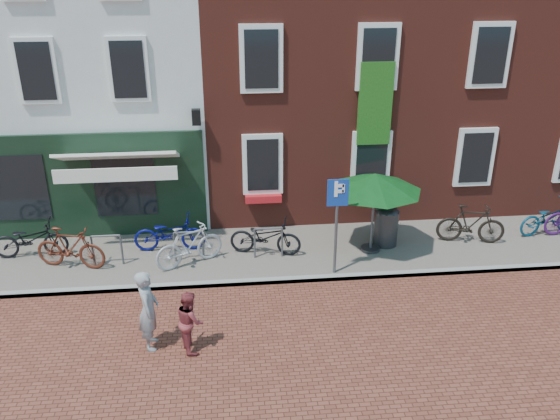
{
  "coord_description": "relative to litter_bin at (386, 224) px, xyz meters",
  "views": [
    {
      "loc": [
        -0.51,
        -11.57,
        7.03
      ],
      "look_at": [
        0.79,
        1.14,
        1.43
      ],
      "focal_mm": 36.29,
      "sensor_mm": 36.0,
      "label": 1
    }
  ],
  "objects": [
    {
      "name": "parasol",
      "position": [
        -0.47,
        -0.3,
        1.4
      ],
      "size": [
        2.4,
        2.4,
        2.24
      ],
      "color": "#4C4C4F",
      "rests_on": "sidewalk"
    },
    {
      "name": "bicycle_5",
      "position": [
        2.29,
        -0.11,
        -0.06
      ],
      "size": [
        1.85,
        0.89,
        1.07
      ],
      "primitive_type": "imported",
      "rotation": [
        0.0,
        0.0,
        1.35
      ],
      "color": "black",
      "rests_on": "sidewalk"
    },
    {
      "name": "building_brick_mid",
      "position": [
        -1.66,
        5.4,
        4.3
      ],
      "size": [
        6.0,
        8.0,
        10.0
      ],
      "primitive_type": "cube",
      "color": "maroon",
      "rests_on": "ground"
    },
    {
      "name": "building_stucco",
      "position": [
        -8.66,
        5.4,
        3.8
      ],
      "size": [
        8.0,
        8.0,
        9.0
      ],
      "primitive_type": "cube",
      "color": "silver",
      "rests_on": "ground"
    },
    {
      "name": "bicycle_6",
      "position": [
        4.66,
        0.17,
        -0.11
      ],
      "size": [
        1.93,
        0.98,
        0.97
      ],
      "primitive_type": "imported",
      "rotation": [
        0.0,
        0.0,
        1.76
      ],
      "color": "#0A3851",
      "rests_on": "sidewalk"
    },
    {
      "name": "parking_sign",
      "position": [
        -1.63,
        -1.36,
        1.06
      ],
      "size": [
        0.5,
        0.08,
        2.43
      ],
      "color": "#4C4C4F",
      "rests_on": "sidewalk"
    },
    {
      "name": "sidewalk",
      "position": [
        -2.66,
        -0.1,
        -0.65
      ],
      "size": [
        24.0,
        3.0,
        0.1
      ],
      "primitive_type": "cube",
      "color": "slate",
      "rests_on": "ground"
    },
    {
      "name": "litter_bin",
      "position": [
        0.0,
        0.0,
        0.0
      ],
      "size": [
        0.63,
        0.63,
        1.16
      ],
      "color": "#353537",
      "rests_on": "sidewalk"
    },
    {
      "name": "bicycle_4",
      "position": [
        -3.22,
        -0.21,
        -0.11
      ],
      "size": [
        1.94,
        1.06,
        0.97
      ],
      "primitive_type": "imported",
      "rotation": [
        0.0,
        0.0,
        1.33
      ],
      "color": "black",
      "rests_on": "sidewalk"
    },
    {
      "name": "bicycle_2",
      "position": [
        -5.68,
        0.25,
        -0.11
      ],
      "size": [
        1.86,
        0.69,
        0.97
      ],
      "primitive_type": "imported",
      "rotation": [
        0.0,
        0.0,
        1.54
      ],
      "color": "#090C58",
      "rests_on": "sidewalk"
    },
    {
      "name": "bicycle_0",
      "position": [
        -9.18,
        0.25,
        -0.11
      ],
      "size": [
        1.87,
        0.72,
        0.97
      ],
      "primitive_type": "imported",
      "rotation": [
        0.0,
        0.0,
        1.61
      ],
      "color": "black",
      "rests_on": "sidewalk"
    },
    {
      "name": "bicycle_3",
      "position": [
        -5.14,
        -0.6,
        -0.06
      ],
      "size": [
        1.82,
        1.26,
        1.07
      ],
      "primitive_type": "imported",
      "rotation": [
        0.0,
        0.0,
        2.04
      ],
      "color": "#ABABAE",
      "rests_on": "sidewalk"
    },
    {
      "name": "bicycle_1",
      "position": [
        -8.03,
        -0.44,
        -0.06
      ],
      "size": [
        1.85,
        0.95,
        1.07
      ],
      "primitive_type": "imported",
      "rotation": [
        0.0,
        0.0,
        1.31
      ],
      "color": "#502013",
      "rests_on": "sidewalk"
    },
    {
      "name": "woman",
      "position": [
        -5.78,
        -3.68,
        0.14
      ],
      "size": [
        0.43,
        0.63,
        1.68
      ],
      "primitive_type": "imported",
      "rotation": [
        0.0,
        0.0,
        1.62
      ],
      "color": "gray",
      "rests_on": "ground"
    },
    {
      "name": "ground",
      "position": [
        -3.66,
        -1.6,
        -0.7
      ],
      "size": [
        80.0,
        80.0,
        0.0
      ],
      "primitive_type": "plane",
      "color": "brown"
    },
    {
      "name": "boy",
      "position": [
        -4.98,
        -3.84,
        -0.06
      ],
      "size": [
        0.65,
        0.74,
        1.28
      ],
      "primitive_type": "imported",
      "rotation": [
        0.0,
        0.0,
        1.88
      ],
      "color": "brown",
      "rests_on": "ground"
    },
    {
      "name": "building_brick_right",
      "position": [
        4.34,
        5.4,
        4.3
      ],
      "size": [
        6.0,
        8.0,
        10.0
      ],
      "primitive_type": "cube",
      "color": "maroon",
      "rests_on": "ground"
    }
  ]
}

